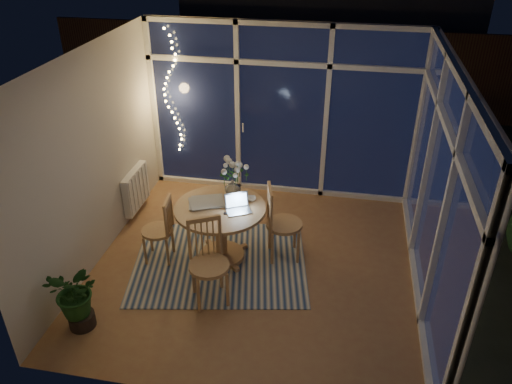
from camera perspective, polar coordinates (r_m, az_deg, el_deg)
floor at (r=6.35m, az=0.08°, el=-8.36°), size 4.00×4.00×0.00m
ceiling at (r=5.16m, az=0.10°, el=14.92°), size 4.00×4.00×0.00m
wall_back at (r=7.44m, az=2.98°, el=9.16°), size 4.00×0.04×2.60m
wall_front at (r=4.03m, az=-5.29°, el=-11.17°), size 4.00×0.04×2.60m
wall_left at (r=6.28m, az=-18.18°, el=3.55°), size 0.04×4.00×2.60m
wall_right at (r=5.67m, az=20.39°, el=0.16°), size 0.04×4.00×2.60m
window_wall_back at (r=7.40m, az=2.94°, el=9.06°), size 4.00×0.10×2.60m
window_wall_right at (r=5.66m, az=19.99°, el=0.20°), size 0.10×4.00×2.60m
radiator at (r=7.37m, az=-13.57°, el=0.36°), size 0.10×0.70×0.58m
fairy_lights at (r=7.64m, az=-9.69°, el=11.13°), size 0.24×0.10×1.85m
garden_patio at (r=10.68m, az=7.78°, el=7.72°), size 12.00×6.00×0.10m
garden_fence at (r=10.87m, az=5.62°, el=13.61°), size 11.00×0.08×1.80m
garden_shrubs at (r=9.16m, az=-0.90°, el=7.60°), size 0.90×0.90×0.90m
rug at (r=6.41m, az=-4.12°, el=-7.95°), size 2.42×2.08×0.01m
dining_table at (r=6.27m, az=-4.01°, el=-4.70°), size 1.30×1.30×0.76m
chair_left at (r=6.32m, az=-11.23°, el=-4.19°), size 0.46×0.46×0.90m
chair_right at (r=6.22m, az=3.26°, el=-3.50°), size 0.58×0.58×1.03m
chair_front at (r=5.56m, az=-5.39°, el=-8.20°), size 0.64×0.64×1.03m
laptop at (r=5.91m, az=-2.00°, el=-1.37°), size 0.37×0.36×0.21m
flower_vase at (r=6.25m, az=-2.69°, el=0.52°), size 0.24×0.24×0.21m
bowl at (r=6.18m, az=-0.64°, el=-0.76°), size 0.18×0.18×0.04m
newspapers at (r=6.15m, az=-5.59°, el=-1.13°), size 0.45×0.38×0.02m
phone at (r=5.93m, az=-3.22°, el=-2.45°), size 0.10×0.06×0.01m
potted_plant at (r=5.63m, az=-19.77°, el=-11.39°), size 0.67×0.63×0.76m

